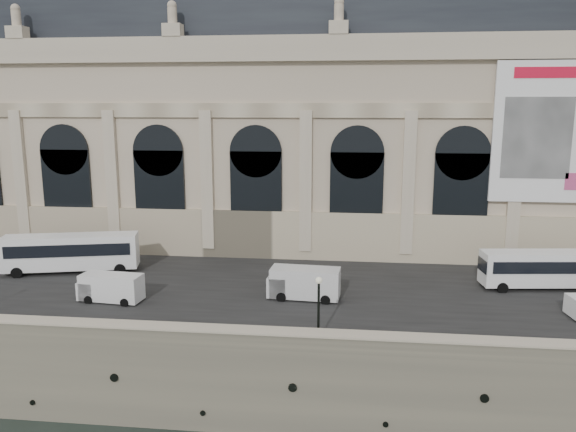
% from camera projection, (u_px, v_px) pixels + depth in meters
% --- Properties ---
extents(quay, '(160.00, 70.00, 6.00)m').
position_uv_depth(quay, '(306.00, 255.00, 70.64)').
color(quay, gray).
rests_on(quay, ground).
extents(street, '(160.00, 24.00, 0.06)m').
position_uv_depth(street, '(287.00, 283.00, 49.58)').
color(street, '#2D2D2D').
rests_on(street, quay).
extents(parapet, '(160.00, 1.40, 1.21)m').
position_uv_depth(parapet, '(263.00, 338.00, 36.41)').
color(parapet, gray).
rests_on(parapet, quay).
extents(museum, '(69.00, 18.70, 29.10)m').
position_uv_depth(museum, '(252.00, 121.00, 64.02)').
color(museum, beige).
rests_on(museum, quay).
extents(bus_left, '(12.44, 5.41, 3.60)m').
position_uv_depth(bus_left, '(71.00, 252.00, 52.49)').
color(bus_left, white).
rests_on(bus_left, quay).
extents(bus_right, '(11.32, 3.64, 3.28)m').
position_uv_depth(bus_right, '(547.00, 268.00, 47.79)').
color(bus_right, white).
rests_on(bus_right, quay).
extents(van_b, '(5.21, 2.46, 2.25)m').
position_uv_depth(van_b, '(108.00, 288.00, 44.88)').
color(van_b, white).
rests_on(van_b, quay).
extents(van_c, '(5.91, 2.71, 2.57)m').
position_uv_depth(van_c, '(301.00, 283.00, 45.47)').
color(van_c, silver).
rests_on(van_c, quay).
extents(lamp_right, '(0.45, 0.45, 4.45)m').
position_uv_depth(lamp_right, '(319.00, 309.00, 37.10)').
color(lamp_right, black).
rests_on(lamp_right, quay).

